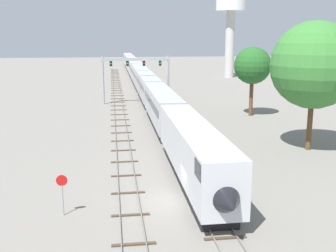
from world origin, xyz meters
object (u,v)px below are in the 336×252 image
Objects in this scene: water_tower at (231,10)px; stop_sign at (62,189)px; trackside_tree_mid at (253,66)px; trackside_tree_left at (314,65)px; signal_gantry at (136,69)px; passenger_train at (140,76)px.

stop_sign is (-37.04, -88.12, -16.74)m from water_tower.
trackside_tree_mid reaches higher than stop_sign.
stop_sign is 28.35m from trackside_tree_left.
stop_sign is (-7.75, -45.66, -4.26)m from signal_gantry.
passenger_train is 40.32m from trackside_tree_mid.
trackside_tree_left is at bearing 28.61° from stop_sign.
water_tower is 97.05m from stop_sign.
passenger_train is 14.45× the size of trackside_tree_mid.
signal_gantry is 53.07m from water_tower.
trackside_tree_left is 19.00m from trackside_tree_mid.
water_tower is 1.81× the size of trackside_tree_left.
trackside_tree_left reaches higher than stop_sign.
water_tower is at bearing 34.57° from passenger_train.
trackside_tree_mid is at bearing -102.88° from water_tower.
trackside_tree_mid is at bearing 89.60° from trackside_tree_left.
signal_gantry is at bearing 140.53° from trackside_tree_mid.
trackside_tree_mid reaches higher than passenger_train.
trackside_tree_left reaches higher than trackside_tree_mid.
water_tower reaches higher than signal_gantry.
trackside_tree_left is at bearing -99.79° from water_tower.
stop_sign is 0.21× the size of trackside_tree_left.
passenger_train is at bearing 110.83° from trackside_tree_mid.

